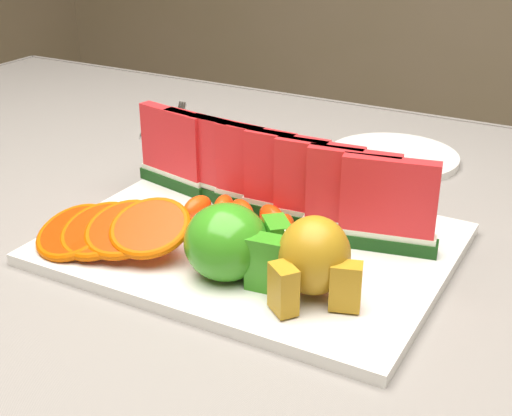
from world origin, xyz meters
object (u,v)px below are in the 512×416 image
object	(u,v)px
platter	(253,244)
side_plate	(393,157)
fork	(154,119)
apple_cluster	(234,244)
pear_cluster	(314,259)

from	to	relation	value
platter	side_plate	world-z (taller)	platter
fork	apple_cluster	bearing A→B (deg)	-45.42
platter	apple_cluster	world-z (taller)	apple_cluster
pear_cluster	fork	bearing A→B (deg)	140.29
platter	apple_cluster	size ratio (longest dim) A/B	3.39
apple_cluster	side_plate	bearing A→B (deg)	86.58
apple_cluster	side_plate	size ratio (longest dim) A/B	0.61
fork	side_plate	bearing A→B (deg)	1.87
apple_cluster	fork	xyz separation A→B (m)	(-0.37, 0.38, -0.04)
apple_cluster	pear_cluster	bearing A→B (deg)	0.48
platter	fork	distance (m)	0.47
platter	side_plate	bearing A→B (deg)	82.14
side_plate	fork	world-z (taller)	side_plate
platter	pear_cluster	bearing A→B (deg)	-35.24
apple_cluster	fork	world-z (taller)	apple_cluster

